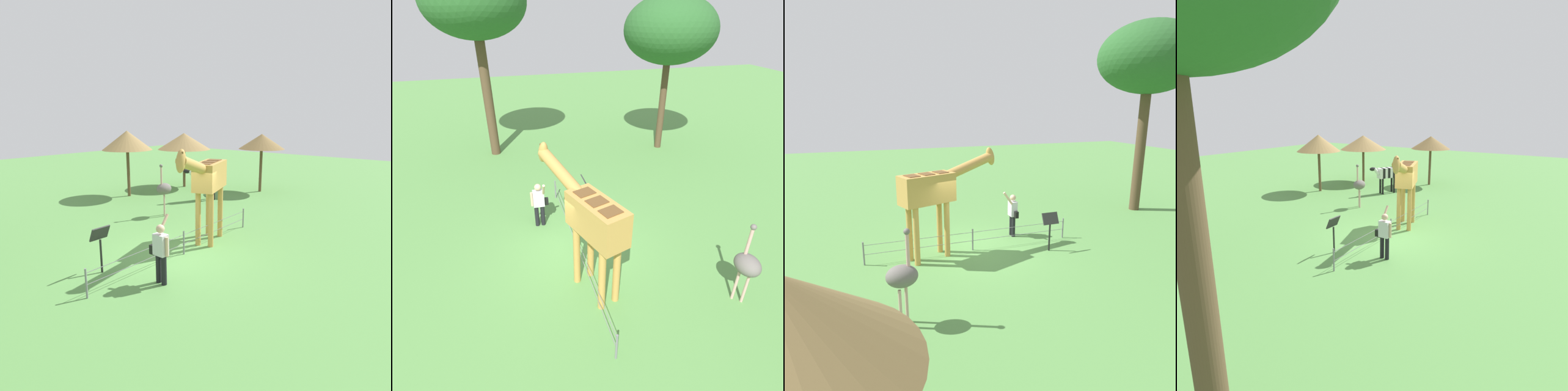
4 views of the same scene
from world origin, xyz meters
TOP-DOWN VIEW (x-y plane):
  - ground_plane at (0.00, 0.00)m, footprint 60.00×60.00m
  - giraffe at (-1.24, 0.02)m, footprint 3.56×1.63m
  - visitor at (1.84, 0.89)m, footprint 0.58×0.58m
  - zebra at (-6.16, -3.87)m, footprint 1.73×1.13m
  - ostrich at (-2.79, -3.46)m, footprint 0.70×0.56m
  - shade_hut_near at (-4.38, -7.61)m, footprint 2.62×2.62m
  - shade_hut_far at (-9.84, -2.69)m, footprint 2.54×2.54m
  - shade_hut_aside at (-8.20, -6.98)m, footprint 3.14×3.14m
  - info_sign at (2.41, -0.84)m, footprint 0.56×0.21m
  - wire_fence at (0.00, 0.07)m, footprint 7.05×0.05m

SIDE VIEW (x-z plane):
  - ground_plane at x=0.00m, z-range 0.00..0.00m
  - wire_fence at x=0.00m, z-range 0.03..0.78m
  - visitor at x=1.84m, z-range 0.03..1.78m
  - info_sign at x=2.41m, z-range 0.29..1.61m
  - zebra at x=-6.16m, z-range 0.33..1.99m
  - ostrich at x=-2.79m, z-range 0.05..2.30m
  - giraffe at x=-1.24m, z-range 0.47..3.87m
  - shade_hut_aside at x=-8.20m, z-range 1.13..4.36m
  - shade_hut_far at x=-9.84m, z-range 1.19..4.44m
  - shade_hut_near at x=-4.38m, z-range 1.22..4.70m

